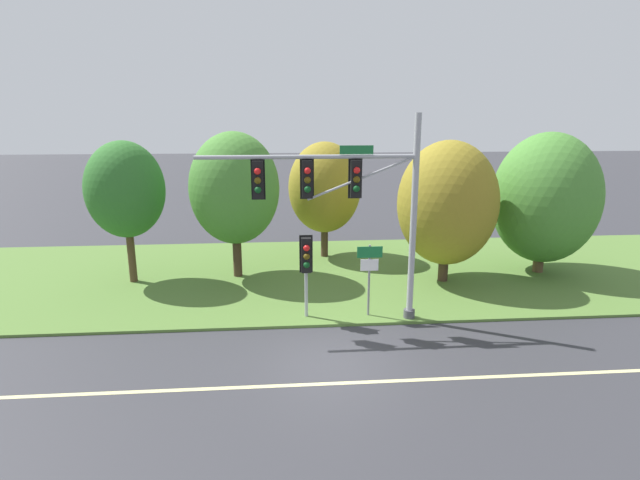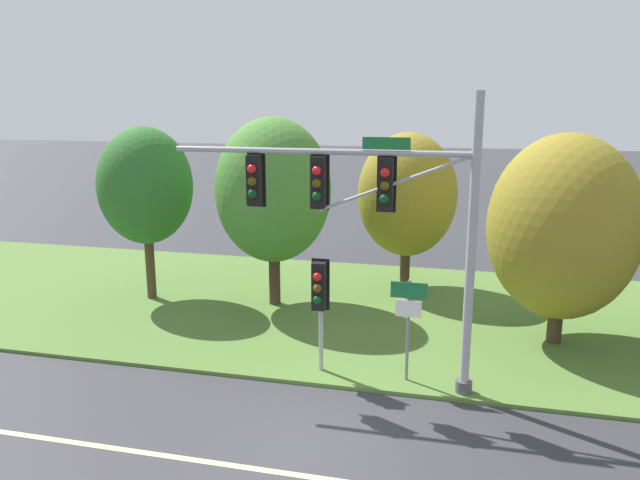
% 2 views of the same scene
% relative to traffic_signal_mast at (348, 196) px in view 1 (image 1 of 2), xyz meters
% --- Properties ---
extents(ground_plane, '(160.00, 160.00, 0.00)m').
position_rel_traffic_signal_mast_xyz_m(ground_plane, '(-0.84, -2.88, -4.51)').
color(ground_plane, '#333338').
extents(lane_stripe, '(36.00, 0.16, 0.01)m').
position_rel_traffic_signal_mast_xyz_m(lane_stripe, '(-0.84, -4.08, -4.51)').
color(lane_stripe, beige).
rests_on(lane_stripe, ground).
extents(grass_verge, '(48.00, 11.50, 0.10)m').
position_rel_traffic_signal_mast_xyz_m(grass_verge, '(-0.84, 5.37, -4.46)').
color(grass_verge, '#517533').
rests_on(grass_verge, ground).
extents(traffic_signal_mast, '(7.41, 0.49, 7.09)m').
position_rel_traffic_signal_mast_xyz_m(traffic_signal_mast, '(0.00, 0.00, 0.00)').
color(traffic_signal_mast, '#9EA0A5').
rests_on(traffic_signal_mast, grass_verge).
extents(pedestrian_signal_near_kerb, '(0.46, 0.55, 3.00)m').
position_rel_traffic_signal_mast_xyz_m(pedestrian_signal_near_kerb, '(-1.39, 0.26, -2.25)').
color(pedestrian_signal_near_kerb, '#9EA0A5').
rests_on(pedestrian_signal_near_kerb, grass_verge).
extents(route_sign_post, '(0.90, 0.08, 2.61)m').
position_rel_traffic_signal_mast_xyz_m(route_sign_post, '(0.84, 0.34, -2.65)').
color(route_sign_post, slate).
rests_on(route_sign_post, grass_verge).
extents(tree_nearest_road, '(3.21, 3.21, 6.01)m').
position_rel_traffic_signal_mast_xyz_m(tree_nearest_road, '(-8.64, 4.84, -0.43)').
color(tree_nearest_road, '#4C3823').
rests_on(tree_nearest_road, grass_verge).
extents(tree_left_of_mast, '(3.85, 3.85, 6.35)m').
position_rel_traffic_signal_mast_xyz_m(tree_left_of_mast, '(-4.20, 5.25, -0.49)').
color(tree_left_of_mast, '#423021').
rests_on(tree_left_of_mast, grass_verge).
extents(tree_behind_signpost, '(3.57, 3.57, 5.75)m').
position_rel_traffic_signal_mast_xyz_m(tree_behind_signpost, '(-0.06, 8.10, -0.91)').
color(tree_behind_signpost, '#423021').
rests_on(tree_behind_signpost, grass_verge).
extents(tree_mid_verge, '(4.19, 4.19, 6.02)m').
position_rel_traffic_signal_mast_xyz_m(tree_mid_verge, '(4.73, 3.88, -1.02)').
color(tree_mid_verge, '#423021').
rests_on(tree_mid_verge, grass_verge).
extents(tree_tall_centre, '(4.63, 4.63, 6.30)m').
position_rel_traffic_signal_mast_xyz_m(tree_tall_centre, '(9.50, 4.78, -1.01)').
color(tree_tall_centre, brown).
rests_on(tree_tall_centre, grass_verge).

